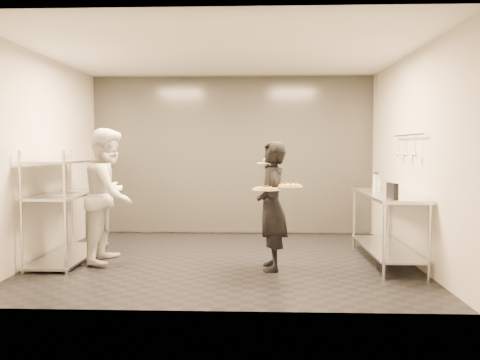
{
  "coord_description": "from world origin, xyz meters",
  "views": [
    {
      "loc": [
        0.43,
        -6.28,
        1.54
      ],
      "look_at": [
        0.21,
        -0.04,
        1.1
      ],
      "focal_mm": 35.0,
      "sensor_mm": 36.0,
      "label": 1
    }
  ],
  "objects_px": {
    "prep_counter": "(387,215)",
    "waiter": "(272,206)",
    "bottle_green": "(375,183)",
    "pizza_plate_far": "(290,186)",
    "bottle_clear": "(379,184)",
    "chef": "(109,195)",
    "salad_plate": "(268,162)",
    "pos_monitor": "(392,191)",
    "bottle_dark": "(376,181)",
    "pizza_plate_near": "(267,189)",
    "pass_rack": "(68,203)"
  },
  "relations": [
    {
      "from": "pizza_plate_far",
      "to": "bottle_dark",
      "type": "distance_m",
      "value": 1.95
    },
    {
      "from": "chef",
      "to": "pos_monitor",
      "type": "bearing_deg",
      "value": -98.94
    },
    {
      "from": "pizza_plate_far",
      "to": "bottle_clear",
      "type": "xyz_separation_m",
      "value": [
        1.37,
        1.22,
        -0.07
      ]
    },
    {
      "from": "pass_rack",
      "to": "pos_monitor",
      "type": "relative_size",
      "value": 6.0
    },
    {
      "from": "pos_monitor",
      "to": "pizza_plate_near",
      "type": "bearing_deg",
      "value": 177.99
    },
    {
      "from": "waiter",
      "to": "pos_monitor",
      "type": "bearing_deg",
      "value": 79.33
    },
    {
      "from": "chef",
      "to": "pizza_plate_near",
      "type": "bearing_deg",
      "value": -106.29
    },
    {
      "from": "bottle_green",
      "to": "bottle_dark",
      "type": "relative_size",
      "value": 0.99
    },
    {
      "from": "prep_counter",
      "to": "waiter",
      "type": "xyz_separation_m",
      "value": [
        -1.55,
        -0.46,
        0.18
      ]
    },
    {
      "from": "pizza_plate_far",
      "to": "bottle_green",
      "type": "bearing_deg",
      "value": 35.85
    },
    {
      "from": "chef",
      "to": "prep_counter",
      "type": "bearing_deg",
      "value": -88.88
    },
    {
      "from": "prep_counter",
      "to": "pos_monitor",
      "type": "xyz_separation_m",
      "value": [
        -0.12,
        -0.64,
        0.39
      ]
    },
    {
      "from": "pizza_plate_far",
      "to": "salad_plate",
      "type": "xyz_separation_m",
      "value": [
        -0.25,
        0.46,
        0.27
      ]
    },
    {
      "from": "bottle_clear",
      "to": "waiter",
      "type": "bearing_deg",
      "value": -147.22
    },
    {
      "from": "waiter",
      "to": "bottle_green",
      "type": "height_order",
      "value": "waiter"
    },
    {
      "from": "bottle_green",
      "to": "pizza_plate_far",
      "type": "bearing_deg",
      "value": -144.15
    },
    {
      "from": "pos_monitor",
      "to": "bottle_dark",
      "type": "relative_size",
      "value": 1.08
    },
    {
      "from": "prep_counter",
      "to": "pizza_plate_near",
      "type": "height_order",
      "value": "pizza_plate_near"
    },
    {
      "from": "waiter",
      "to": "bottle_green",
      "type": "relative_size",
      "value": 6.64
    },
    {
      "from": "waiter",
      "to": "salad_plate",
      "type": "xyz_separation_m",
      "value": [
        -0.05,
        0.26,
        0.55
      ]
    },
    {
      "from": "waiter",
      "to": "pizza_plate_far",
      "type": "relative_size",
      "value": 5.16
    },
    {
      "from": "bottle_green",
      "to": "prep_counter",
      "type": "bearing_deg",
      "value": -66.62
    },
    {
      "from": "chef",
      "to": "pizza_plate_near",
      "type": "relative_size",
      "value": 5.18
    },
    {
      "from": "pizza_plate_far",
      "to": "pizza_plate_near",
      "type": "bearing_deg",
      "value": -174.58
    },
    {
      "from": "prep_counter",
      "to": "salad_plate",
      "type": "height_order",
      "value": "salad_plate"
    },
    {
      "from": "bottle_green",
      "to": "chef",
      "type": "bearing_deg",
      "value": -174.87
    },
    {
      "from": "pass_rack",
      "to": "pizza_plate_near",
      "type": "bearing_deg",
      "value": -14.37
    },
    {
      "from": "pos_monitor",
      "to": "waiter",
      "type": "bearing_deg",
      "value": 168.95
    },
    {
      "from": "chef",
      "to": "salad_plate",
      "type": "bearing_deg",
      "value": -93.36
    },
    {
      "from": "pizza_plate_far",
      "to": "bottle_dark",
      "type": "xyz_separation_m",
      "value": [
        1.37,
        1.38,
        -0.03
      ]
    },
    {
      "from": "salad_plate",
      "to": "chef",
      "type": "bearing_deg",
      "value": 176.93
    },
    {
      "from": "waiter",
      "to": "prep_counter",
      "type": "bearing_deg",
      "value": 103.0
    },
    {
      "from": "salad_plate",
      "to": "pos_monitor",
      "type": "xyz_separation_m",
      "value": [
        1.48,
        -0.44,
        -0.34
      ]
    },
    {
      "from": "chef",
      "to": "bottle_dark",
      "type": "relative_size",
      "value": 7.26
    },
    {
      "from": "prep_counter",
      "to": "pos_monitor",
      "type": "bearing_deg",
      "value": -100.6
    },
    {
      "from": "prep_counter",
      "to": "chef",
      "type": "height_order",
      "value": "chef"
    },
    {
      "from": "pizza_plate_near",
      "to": "chef",
      "type": "bearing_deg",
      "value": 164.0
    },
    {
      "from": "pizza_plate_near",
      "to": "bottle_dark",
      "type": "height_order",
      "value": "bottle_dark"
    },
    {
      "from": "waiter",
      "to": "salad_plate",
      "type": "relative_size",
      "value": 5.69
    },
    {
      "from": "waiter",
      "to": "pos_monitor",
      "type": "height_order",
      "value": "waiter"
    },
    {
      "from": "bottle_clear",
      "to": "bottle_dark",
      "type": "height_order",
      "value": "bottle_dark"
    },
    {
      "from": "waiter",
      "to": "salad_plate",
      "type": "height_order",
      "value": "waiter"
    },
    {
      "from": "chef",
      "to": "salad_plate",
      "type": "xyz_separation_m",
      "value": [
        2.13,
        -0.11,
        0.46
      ]
    },
    {
      "from": "pizza_plate_near",
      "to": "bottle_dark",
      "type": "bearing_deg",
      "value": 40.48
    },
    {
      "from": "prep_counter",
      "to": "bottle_green",
      "type": "distance_m",
      "value": 0.49
    },
    {
      "from": "waiter",
      "to": "pass_rack",
      "type": "bearing_deg",
      "value": -103.12
    },
    {
      "from": "bottle_green",
      "to": "pos_monitor",
      "type": "bearing_deg",
      "value": -91.24
    },
    {
      "from": "pos_monitor",
      "to": "bottle_clear",
      "type": "height_order",
      "value": "pos_monitor"
    },
    {
      "from": "bottle_green",
      "to": "bottle_clear",
      "type": "relative_size",
      "value": 1.34
    },
    {
      "from": "bottle_green",
      "to": "pizza_plate_near",
      "type": "bearing_deg",
      "value": -148.7
    }
  ]
}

